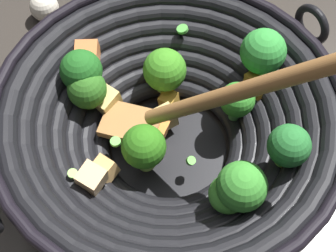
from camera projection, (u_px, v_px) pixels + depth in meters
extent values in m
plane|color=#332D28|center=(169.00, 151.00, 0.62)|extent=(4.00, 4.00, 0.00)
cylinder|color=black|center=(169.00, 150.00, 0.61)|extent=(0.15, 0.15, 0.01)
torus|color=black|center=(169.00, 143.00, 0.60)|extent=(0.20, 0.20, 0.03)
torus|color=black|center=(169.00, 138.00, 0.59)|extent=(0.23, 0.23, 0.03)
torus|color=black|center=(169.00, 133.00, 0.58)|extent=(0.26, 0.26, 0.03)
torus|color=black|center=(169.00, 128.00, 0.57)|extent=(0.30, 0.30, 0.03)
torus|color=black|center=(169.00, 123.00, 0.56)|extent=(0.33, 0.33, 0.03)
torus|color=black|center=(169.00, 117.00, 0.55)|extent=(0.36, 0.36, 0.03)
torus|color=black|center=(169.00, 112.00, 0.54)|extent=(0.39, 0.39, 0.03)
torus|color=black|center=(169.00, 106.00, 0.53)|extent=(0.41, 0.41, 0.01)
torus|color=black|center=(312.00, 25.00, 0.59)|extent=(0.05, 0.03, 0.05)
cylinder|color=#81BC4B|center=(238.00, 199.00, 0.51)|extent=(0.02, 0.02, 0.02)
sphere|color=#388C2E|center=(242.00, 186.00, 0.48)|extent=(0.05, 0.05, 0.05)
cylinder|color=#599E40|center=(259.00, 67.00, 0.59)|extent=(0.03, 0.03, 0.01)
sphere|color=green|center=(263.00, 52.00, 0.57)|extent=(0.06, 0.06, 0.06)
cylinder|color=#7BB44E|center=(165.00, 84.00, 0.63)|extent=(0.03, 0.03, 0.01)
sphere|color=#3C8A21|center=(165.00, 70.00, 0.60)|extent=(0.06, 0.06, 0.06)
cylinder|color=#559D4D|center=(235.00, 112.00, 0.59)|extent=(0.02, 0.02, 0.02)
sphere|color=#37912B|center=(237.00, 100.00, 0.57)|extent=(0.04, 0.04, 0.04)
cylinder|color=#59974E|center=(86.00, 85.00, 0.60)|extent=(0.03, 0.03, 0.02)
sphere|color=#1E5F1E|center=(82.00, 69.00, 0.57)|extent=(0.05, 0.05, 0.05)
cylinder|color=#7CB34C|center=(283.00, 159.00, 0.52)|extent=(0.02, 0.02, 0.02)
sphere|color=#287532|center=(289.00, 146.00, 0.50)|extent=(0.05, 0.05, 0.05)
cylinder|color=#7CA843|center=(145.00, 160.00, 0.57)|extent=(0.04, 0.03, 0.02)
sphere|color=#2D7017|center=(144.00, 147.00, 0.54)|extent=(0.05, 0.05, 0.05)
cylinder|color=#75BB49|center=(90.00, 103.00, 0.60)|extent=(0.02, 0.02, 0.02)
sphere|color=#2C661E|center=(87.00, 89.00, 0.57)|extent=(0.05, 0.05, 0.05)
cylinder|color=#6AAE3C|center=(225.00, 204.00, 0.52)|extent=(0.03, 0.03, 0.02)
sphere|color=green|center=(228.00, 194.00, 0.50)|extent=(0.04, 0.04, 0.04)
cube|color=#DEBE6D|center=(107.00, 98.00, 0.60)|extent=(0.03, 0.04, 0.03)
cube|color=orange|center=(154.00, 133.00, 0.59)|extent=(0.03, 0.03, 0.03)
cube|color=#E7AE65|center=(104.00, 169.00, 0.55)|extent=(0.03, 0.03, 0.03)
cube|color=tan|center=(166.00, 117.00, 0.60)|extent=(0.03, 0.03, 0.03)
cube|color=#CE723C|center=(88.00, 55.00, 0.60)|extent=(0.04, 0.04, 0.03)
cube|color=orange|center=(259.00, 83.00, 0.59)|extent=(0.04, 0.04, 0.03)
cube|color=#E2B177|center=(91.00, 178.00, 0.52)|extent=(0.03, 0.03, 0.03)
cube|color=gold|center=(169.00, 100.00, 0.63)|extent=(0.02, 0.02, 0.02)
cylinder|color=#99D166|center=(73.00, 174.00, 0.52)|extent=(0.01, 0.01, 0.01)
cylinder|color=#56B247|center=(182.00, 29.00, 0.62)|extent=(0.02, 0.02, 0.01)
cylinder|color=#6BC651|center=(191.00, 161.00, 0.56)|extent=(0.01, 0.01, 0.01)
cylinder|color=#6BC651|center=(116.00, 142.00, 0.56)|extent=(0.01, 0.01, 0.00)
cylinder|color=#99D166|center=(97.00, 85.00, 0.59)|extent=(0.02, 0.02, 0.01)
cylinder|color=#99D166|center=(160.00, 57.00, 0.61)|extent=(0.01, 0.01, 0.01)
cube|color=#9E6B38|center=(131.00, 124.00, 0.58)|extent=(0.08, 0.07, 0.01)
cylinder|color=#A36C3A|center=(243.00, 91.00, 0.47)|extent=(0.21, 0.07, 0.19)
sphere|color=silver|center=(44.00, 7.00, 0.72)|extent=(0.04, 0.04, 0.04)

